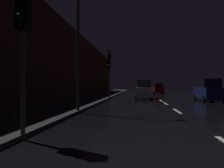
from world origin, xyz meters
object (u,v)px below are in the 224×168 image
object	(u,v)px
streetlamp_overhead	(86,20)
car_parked_right_far	(209,91)
traffic_light_far_left	(109,64)
car_distant_taillights	(158,89)
car_approaching_headlights	(144,90)
traffic_light_near_left	(23,10)

from	to	relation	value
streetlamp_overhead	car_parked_right_far	distance (m)	14.24
traffic_light_far_left	car_distant_taillights	bearing A→B (deg)	151.93
car_parked_right_far	car_distant_taillights	size ratio (longest dim) A/B	1.12
streetlamp_overhead	car_parked_right_far	xyz separation A→B (m)	(9.55, 9.74, -4.07)
traffic_light_far_left	car_approaching_headlights	world-z (taller)	traffic_light_far_left
car_distant_taillights	car_approaching_headlights	bearing A→B (deg)	168.11
streetlamp_overhead	car_approaching_headlights	world-z (taller)	streetlamp_overhead
traffic_light_near_left	car_parked_right_far	xyz separation A→B (m)	(9.89, 15.15, -2.58)
traffic_light_near_left	streetlamp_overhead	world-z (taller)	streetlamp_overhead
car_parked_right_far	traffic_light_far_left	bearing A→B (deg)	84.56
car_approaching_headlights	car_distant_taillights	size ratio (longest dim) A/B	1.10
traffic_light_near_left	streetlamp_overhead	xyz separation A→B (m)	(0.34, 5.41, 1.49)
car_approaching_headlights	car_parked_right_far	size ratio (longest dim) A/B	0.99
streetlamp_overhead	car_parked_right_far	bearing A→B (deg)	45.56
traffic_light_far_left	car_distant_taillights	distance (m)	18.04
traffic_light_far_left	streetlamp_overhead	size ratio (longest dim) A/B	0.68
traffic_light_far_left	car_distant_taillights	size ratio (longest dim) A/B	1.38
traffic_light_near_left	car_parked_right_far	size ratio (longest dim) A/B	1.16
streetlamp_overhead	traffic_light_far_left	bearing A→B (deg)	91.27
traffic_light_far_left	car_distant_taillights	world-z (taller)	traffic_light_far_left
streetlamp_overhead	car_approaching_headlights	bearing A→B (deg)	74.28
car_approaching_headlights	car_parked_right_far	bearing A→B (deg)	67.16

